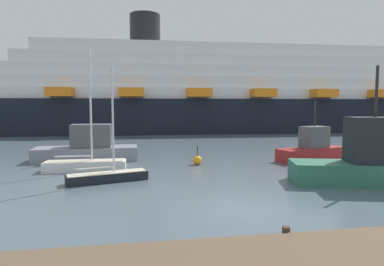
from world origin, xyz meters
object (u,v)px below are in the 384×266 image
Objects in this scene: fishing_boat_2 at (368,161)px; fishing_boat_3 at (88,148)px; sailboat_3 at (108,175)px; fishing_boat_0 at (312,149)px; cruise_ship at (248,95)px; sailboat_1 at (86,164)px; channel_buoy_1 at (197,160)px.

fishing_boat_2 is 1.04× the size of fishing_boat_3.
fishing_boat_0 is at bearing 1.55° from sailboat_3.
fishing_boat_0 is at bearing -97.71° from cruise_ship.
fishing_boat_0 is at bearing 5.64° from sailboat_1.
channel_buoy_1 is (-9.48, -0.53, -0.60)m from fishing_boat_0.
channel_buoy_1 is (7.85, 1.04, -0.11)m from sailboat_1.
fishing_boat_2 reaches higher than channel_buoy_1.
sailboat_3 is at bearing -143.27° from channel_buoy_1.
fishing_boat_2 is 0.08× the size of cruise_ship.
fishing_boat_0 is 0.06× the size of cruise_ship.
fishing_boat_2 is at bearing -34.47° from fishing_boat_3.
fishing_boat_3 is (-16.68, 10.80, -0.25)m from fishing_boat_2.
cruise_ship is at bearing 65.08° from channel_buoy_1.
fishing_boat_3 reaches higher than fishing_boat_0.
cruise_ship is at bearing 55.83° from sailboat_1.
fishing_boat_3 is at bearing 161.82° from fishing_boat_2.
sailboat_1 is at bearing -172.43° from channel_buoy_1.
fishing_boat_2 is 11.24m from channel_buoy_1.
sailboat_3 is 42.02m from cruise_ship.
cruise_ship reaches higher than fishing_boat_3.
cruise_ship reaches higher than sailboat_1.
sailboat_1 is 1.24× the size of sailboat_3.
fishing_boat_0 is 8.05m from fishing_boat_2.
sailboat_3 is at bearing -75.82° from fishing_boat_3.
sailboat_3 is 14.77m from fishing_boat_2.
sailboat_3 is at bearing -176.60° from fishing_boat_2.
fishing_boat_2 is at bearing -27.82° from sailboat_3.
channel_buoy_1 is at bearing -113.15° from cruise_ship.
channel_buoy_1 is at bearing 20.25° from sailboat_3.
cruise_ship reaches higher than fishing_boat_0.
sailboat_3 is at bearing -62.74° from sailboat_1.
sailboat_1 reaches higher than fishing_boat_3.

